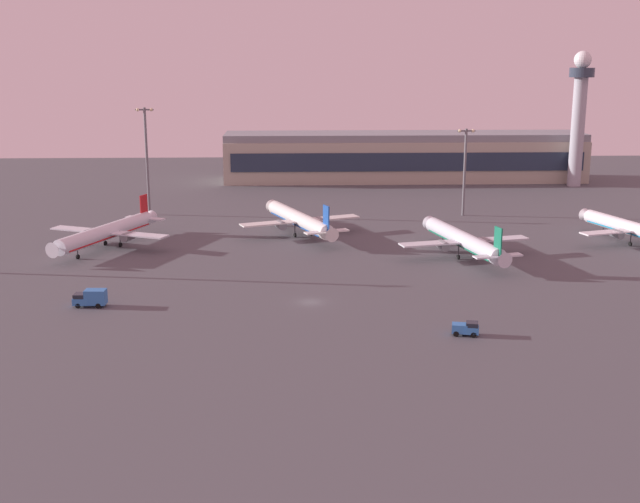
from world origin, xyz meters
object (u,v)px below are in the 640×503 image
Objects in this scene: airplane_taxiway_distant at (107,232)px; airplane_mid_apron at (633,229)px; control_tower at (579,110)px; airplane_near_gate at (464,240)px; catering_truck at (91,298)px; airplane_far_stand at (300,220)px; baggage_tractor at (466,328)px; apron_light_central at (147,155)px; apron_light_east at (465,166)px.

airplane_mid_apron is at bearing -157.49° from airplane_taxiway_distant.
airplane_near_gate is (-57.04, -95.53, -21.47)m from control_tower.
catering_truck is (-113.99, -43.97, -1.90)m from airplane_mid_apron.
airplane_far_stand is at bearing -141.83° from control_tower.
catering_truck is at bearing -168.94° from airplane_near_gate.
airplane_far_stand is at bearing 154.03° from airplane_mid_apron.
airplane_far_stand is at bearing -142.13° from airplane_taxiway_distant.
catering_truck is at bearing -135.16° from control_tower.
airplane_far_stand reaches higher than airplane_taxiway_distant.
control_tower is 9.82× the size of baggage_tractor.
airplane_near_gate is at bearing -33.42° from apron_light_central.
airplane_taxiway_distant reaches higher than airplane_mid_apron.
airplane_near_gate is 79.53m from catering_truck.
airplane_mid_apron is at bearing -18.46° from apron_light_central.
airplane_near_gate is 1.06× the size of airplane_mid_apron.
airplane_taxiway_distant is 1.54× the size of apron_light_east.
airplane_mid_apron is at bearing -47.45° from apron_light_east.
airplane_near_gate is at bearing -101.64° from apron_light_east.
airplane_near_gate reaches higher than baggage_tractor.
airplane_mid_apron is (-15.33, -84.64, -21.65)m from control_tower.
baggage_tractor is (-10.08, -50.26, -2.48)m from airplane_near_gate.
airplane_taxiway_distant is (-135.93, -84.40, -21.45)m from control_tower.
airplane_mid_apron is at bearing 1.10° from airplane_near_gate.
airplane_mid_apron is at bearing -66.63° from catering_truck.
catering_truck is 0.20× the size of apron_light_central.
catering_truck is at bearing -145.01° from airplane_far_stand.
apron_light_east is (-47.56, -49.53, -11.56)m from control_tower.
baggage_tractor is at bearing -114.72° from control_tower.
apron_light_east is (-32.23, 35.11, 10.09)m from airplane_mid_apron.
control_tower is 1.86× the size of apron_light_east.
apron_light_central is at bearing 144.54° from airplane_mid_apron.
catering_truck is at bearing 121.12° from airplane_taxiway_distant.
airplane_taxiway_distant is 8.11× the size of baggage_tractor.
apron_light_east is at bearing -135.84° from airplane_taxiway_distant.
airplane_near_gate is 1.03× the size of airplane_taxiway_distant.
baggage_tractor is at bearing -147.25° from airplane_mid_apron.
airplane_far_stand is 1.58× the size of apron_light_east.
airplane_far_stand is (-92.23, -72.49, -21.38)m from control_tower.
baggage_tractor is at bearing -103.16° from catering_truck.
airplane_taxiway_distant is 44.76m from catering_truck.
catering_truck is 114.38m from apron_light_east.
baggage_tractor is (25.12, -73.30, -2.58)m from airplane_far_stand.
catering_truck is (-129.33, -128.62, -23.55)m from control_tower.
airplane_far_stand is 51.17m from apron_light_east.
apron_light_east is (9.48, 46.00, 9.91)m from airplane_near_gate.
airplane_mid_apron reaches higher than baggage_tractor.
apron_light_central reaches higher than airplane_near_gate.
apron_light_central is at bearing 124.85° from airplane_far_stand.
apron_light_east is at bearing 5.65° from airplane_far_stand.
apron_light_central is at bearing 133.05° from airplane_near_gate.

